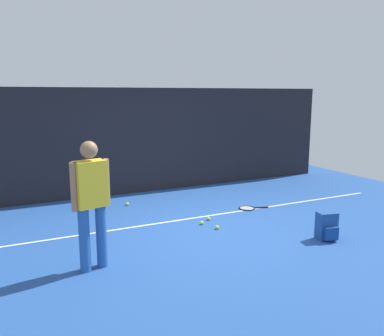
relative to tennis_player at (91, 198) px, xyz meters
name	(u,v)px	position (x,y,z in m)	size (l,w,h in m)	color
ground_plane	(202,229)	(2.00, 0.74, -0.97)	(12.00, 12.00, 0.00)	#234C93
back_fence	(143,141)	(2.00, 3.74, 0.24)	(10.00, 0.10, 2.42)	black
court_line	(187,219)	(2.00, 1.37, -0.96)	(9.00, 0.05, 0.00)	white
tennis_player	(91,198)	(0.00, 0.00, 0.00)	(0.52, 0.31, 1.70)	#2659A5
tennis_racket	(248,208)	(3.40, 1.44, -0.95)	(0.64, 0.40, 0.03)	black
backpack	(327,227)	(3.56, -0.54, -0.76)	(0.33, 0.33, 0.44)	#1E478C
tennis_ball_near_player	(127,204)	(1.28, 2.74, -0.93)	(0.07, 0.07, 0.07)	#CCE033
tennis_ball_by_fence	(202,223)	(2.11, 0.97, -0.93)	(0.07, 0.07, 0.07)	#CCE033
tennis_ball_mid_court	(209,219)	(2.33, 1.13, -0.93)	(0.07, 0.07, 0.07)	#CCE033
tennis_ball_far_left	(217,227)	(2.23, 0.64, -0.93)	(0.07, 0.07, 0.07)	#CCE033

